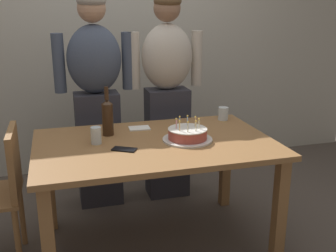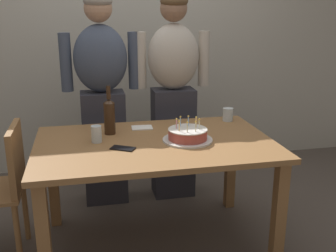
% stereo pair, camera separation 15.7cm
% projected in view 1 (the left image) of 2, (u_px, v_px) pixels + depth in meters
% --- Properties ---
extents(ground_plane, '(10.00, 10.00, 0.00)m').
position_uv_depth(ground_plane, '(156.00, 243.00, 2.76)').
color(ground_plane, '#564C44').
extents(back_wall, '(5.20, 0.10, 2.60)m').
position_uv_depth(back_wall, '(115.00, 35.00, 3.82)').
color(back_wall, beige).
rests_on(back_wall, ground_plane).
extents(dining_table, '(1.50, 0.96, 0.74)m').
position_uv_depth(dining_table, '(155.00, 156.00, 2.58)').
color(dining_table, olive).
rests_on(dining_table, ground_plane).
extents(birthday_cake, '(0.32, 0.32, 0.15)m').
position_uv_depth(birthday_cake, '(188.00, 135.00, 2.56)').
color(birthday_cake, white).
rests_on(birthday_cake, dining_table).
extents(water_glass_near, '(0.08, 0.08, 0.10)m').
position_uv_depth(water_glass_near, '(223.00, 114.00, 3.03)').
color(water_glass_near, silver).
rests_on(water_glass_near, dining_table).
extents(water_glass_far, '(0.07, 0.07, 0.11)m').
position_uv_depth(water_glass_far, '(96.00, 135.00, 2.50)').
color(water_glass_far, silver).
rests_on(water_glass_far, dining_table).
extents(wine_bottle, '(0.07, 0.07, 0.33)m').
position_uv_depth(wine_bottle, '(107.00, 116.00, 2.64)').
color(wine_bottle, '#382314').
rests_on(wine_bottle, dining_table).
extents(cell_phone, '(0.16, 0.14, 0.01)m').
position_uv_depth(cell_phone, '(124.00, 149.00, 2.40)').
color(cell_phone, black).
rests_on(cell_phone, dining_table).
extents(napkin_stack, '(0.15, 0.12, 0.01)m').
position_uv_depth(napkin_stack, '(139.00, 128.00, 2.82)').
color(napkin_stack, white).
rests_on(napkin_stack, dining_table).
extents(person_man_bearded, '(0.61, 0.27, 1.66)m').
position_uv_depth(person_man_bearded, '(96.00, 99.00, 3.12)').
color(person_man_bearded, '#33333D').
rests_on(person_man_bearded, ground_plane).
extents(person_woman_cardigan, '(0.61, 0.27, 1.66)m').
position_uv_depth(person_woman_cardigan, '(167.00, 95.00, 3.27)').
color(person_woman_cardigan, '#33333D').
rests_on(person_woman_cardigan, ground_plane).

